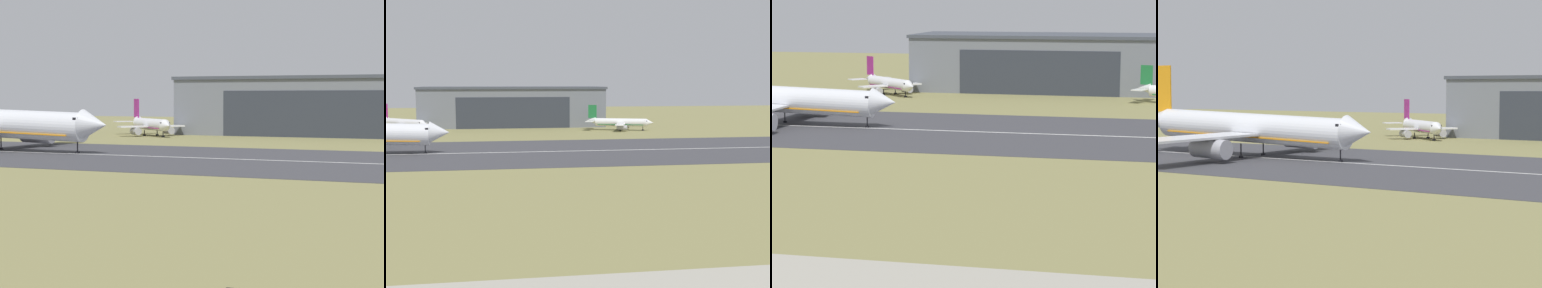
# 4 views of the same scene
# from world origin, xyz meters

# --- Properties ---
(ground_plane) EXTENTS (616.94, 616.94, 0.00)m
(ground_plane) POSITION_xyz_m (0.00, 60.54, 0.00)
(ground_plane) COLOR olive
(runway_strip) EXTENTS (376.94, 53.66, 0.06)m
(runway_strip) POSITION_xyz_m (0.00, 121.09, 0.03)
(runway_strip) COLOR #3D3D42
(runway_strip) RESTS_ON ground_plane
(runway_centreline) EXTENTS (339.25, 0.70, 0.01)m
(runway_centreline) POSITION_xyz_m (0.00, 121.09, 0.07)
(runway_centreline) COLOR silver
(runway_centreline) RESTS_ON runway_strip
(hangar_building) EXTENTS (74.90, 29.68, 16.21)m
(hangar_building) POSITION_xyz_m (-16.48, 207.40, 8.12)
(hangar_building) COLOR slate
(hangar_building) RESTS_ON ground_plane
(airplane_parked_centre) EXTENTS (24.05, 22.95, 10.05)m
(airplane_parked_centre) POSITION_xyz_m (-57.01, 185.50, 3.07)
(airplane_parked_centre) COLOR white
(airplane_parked_centre) RESTS_ON ground_plane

